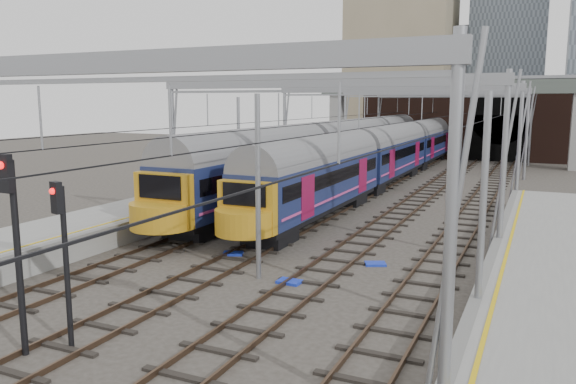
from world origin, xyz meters
The scene contains 15 objects.
ground centered at (0.00, 0.00, 0.00)m, with size 160.00×160.00×0.00m, color #38332D.
platform_left centered at (-10.18, 2.50, 0.55)m, with size 4.32×55.00×1.12m.
platform_right centered at (10.18, -1.50, 0.55)m, with size 4.32×47.00×1.12m.
tracks centered at (0.00, 15.00, 0.02)m, with size 14.40×80.00×0.22m.
overhead_line centered at (0.00, 21.49, 6.57)m, with size 16.80×80.00×8.00m.
retaining_wall centered at (1.40, 51.93, 4.33)m, with size 28.00×2.75×9.00m.
overbridge centered at (0.00, 46.00, 7.27)m, with size 28.00×3.00×9.25m.
city_skyline centered at (2.73, 70.48, 17.09)m, with size 37.50×27.50×60.00m.
train_main centered at (-2.00, 37.24, 2.51)m, with size 2.83×65.42×4.86m.
train_second centered at (-6.00, 39.48, 2.66)m, with size 3.08×71.11×5.20m.
signal_near_left centered at (-2.64, -6.52, 3.37)m, with size 0.38×0.49×5.41m.
signal_near_centre centered at (-1.83, -5.70, 2.95)m, with size 0.37×0.46×4.66m.
equip_cover_a centered at (-2.60, 4.52, 0.05)m, with size 0.87×0.61×0.10m, color #1932C1.
equip_cover_b centered at (1.31, 1.97, 0.05)m, with size 0.87×0.62×0.10m, color #1932C1.
equip_cover_c centered at (3.59, 5.59, 0.05)m, with size 0.84×0.60×0.10m, color #1932C1.
Camera 1 is at (9.67, -16.40, 6.71)m, focal length 35.00 mm.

